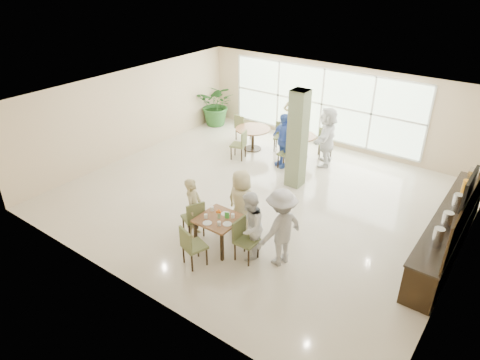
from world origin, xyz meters
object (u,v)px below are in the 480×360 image
Objects in this scene: adult_b at (327,137)px; adult_standing at (293,117)px; round_table_right at (299,141)px; teen_left at (194,208)px; adult_a at (283,140)px; potted_plant at (217,104)px; main_table at (219,222)px; buffet_counter at (450,229)px; teen_right at (249,226)px; round_table_left at (253,133)px; teen_standing at (281,228)px; teen_far at (241,202)px.

adult_b is 2.01m from adult_standing.
round_table_right is at bearing 109.12° from adult_standing.
teen_left is 6.39m from adult_standing.
adult_b reaches higher than adult_a.
adult_a is at bearing -22.43° from potted_plant.
main_table is 0.19× the size of buffet_counter.
teen_left reaches higher than round_table_right.
adult_a is (-1.80, 4.35, 0.07)m from teen_right.
potted_plant is 0.88× the size of adult_standing.
adult_b is (0.73, 5.35, 0.19)m from teen_left.
main_table and round_table_left have the same top height.
round_table_right is at bearing -107.22° from adult_b.
adult_b reaches higher than teen_standing.
adult_a is at bearing -179.82° from teen_right.
adult_b reaches higher than potted_plant.
teen_far is (0.81, 0.76, 0.07)m from teen_left.
potted_plant is (-4.99, 6.08, 0.17)m from main_table.
teen_standing is (3.93, -4.64, 0.30)m from round_table_left.
buffet_counter is at bearing -81.03° from teen_left.
teen_far is at bearing 85.43° from main_table.
potted_plant is at bearing 179.55° from adult_a.
teen_right is (5.75, -5.98, -0.03)m from potted_plant.
buffet_counter is at bearing 43.66° from adult_b.
main_table is 5.44m from round_table_right.
teen_left is 5.40m from adult_b.
potted_plant is at bearing 13.37° from teen_left.
teen_standing is (2.15, 0.33, 0.14)m from teen_left.
round_table_left is (-2.53, 4.96, -0.06)m from main_table.
adult_a is (1.49, -0.51, 0.27)m from round_table_left.
round_table_right is 5.54m from teen_right.
adult_b is at bearing -149.36° from teen_standing.
teen_left is 0.80× the size of adult_standing.
adult_standing is at bearing -137.01° from teen_standing.
potted_plant is (-4.03, 0.72, 0.26)m from round_table_right.
adult_a reaches higher than teen_far.
adult_b is at bearing -85.38° from teen_far.
adult_a is (-0.29, 4.46, 0.11)m from teen_left.
teen_left is (-0.75, -0.01, 0.10)m from main_table.
teen_standing is 1.03× the size of adult_a.
teen_left is 0.87× the size of adult_a.
teen_left is 2.18m from teen_standing.
teen_left is 0.84× the size of teen_standing.
buffet_counter is 2.73× the size of adult_a.
teen_right is at bearing -107.55° from teen_left.
adult_a reaches higher than main_table.
teen_standing is at bearing -137.29° from buffet_counter.
round_table_left is 5.87m from teen_right.
potted_plant is 0.92× the size of teen_standing.
teen_far reaches higher than main_table.
adult_standing is at bearing -67.86° from teen_far.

